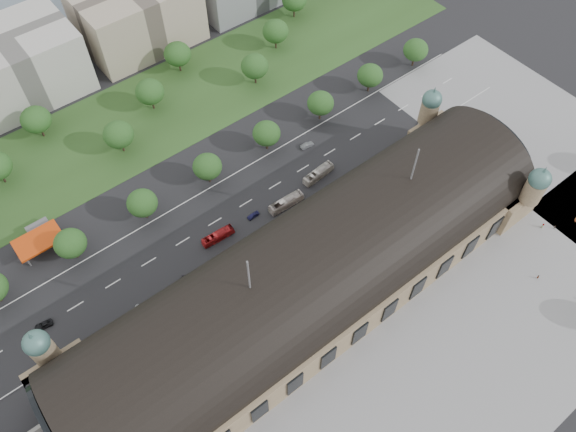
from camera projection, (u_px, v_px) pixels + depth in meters
ground at (310, 292)px, 163.39m from camera, size 900.00×900.00×0.00m
station at (312, 274)px, 155.05m from camera, size 150.00×48.40×44.30m
plaza_south at (447, 388)px, 146.79m from camera, size 190.00×48.00×0.12m
plaza_east at (532, 134)px, 200.55m from camera, size 56.00×100.00×0.12m
road_slab at (183, 241)px, 173.63m from camera, size 260.00×26.00×0.10m
grass_belt at (113, 133)px, 200.69m from camera, size 300.00×45.00×0.10m
petrol_station at (39, 235)px, 171.53m from camera, size 14.00×13.00×5.05m
office_3 at (16, 66)px, 203.91m from camera, size 45.00×32.00×24.00m
office_4 at (137, 15)px, 221.95m from camera, size 45.00×32.00×24.00m
tree_row_3 at (70, 243)px, 164.39m from camera, size 9.60×9.60×11.52m
tree_row_4 at (142, 203)px, 173.05m from camera, size 9.60×9.60×11.52m
tree_row_5 at (207, 167)px, 181.70m from camera, size 9.60×9.60×11.52m
tree_row_6 at (266, 133)px, 190.36m from camera, size 9.60×9.60×11.52m
tree_row_7 at (321, 103)px, 199.02m from camera, size 9.60×9.60×11.52m
tree_row_8 at (370, 75)px, 207.68m from camera, size 9.60×9.60×11.52m
tree_row_9 at (416, 50)px, 216.34m from camera, size 9.60×9.60×11.52m
tree_belt_5 at (36, 119)px, 193.38m from camera, size 10.40×10.40×12.48m
tree_belt_6 at (118, 134)px, 189.21m from camera, size 10.40×10.40×12.48m
tree_belt_7 at (150, 92)px, 201.57m from camera, size 10.40×10.40×12.48m
tree_belt_8 at (177, 54)px, 213.94m from camera, size 10.40×10.40×12.48m
tree_belt_9 at (255, 66)px, 209.77m from camera, size 10.40×10.40×12.48m
tree_belt_10 at (276, 31)px, 222.14m from camera, size 10.40×10.40×12.48m
tree_belt_11 at (294, 0)px, 234.50m from camera, size 10.40×10.40×12.48m
traffic_car_2 at (44, 325)px, 156.51m from camera, size 5.27×2.97×1.39m
traffic_car_4 at (253, 215)px, 178.59m from camera, size 4.20×1.76×1.42m
traffic_car_5 at (307, 145)px, 196.16m from camera, size 5.04×2.15×1.62m
traffic_car_6 at (424, 123)px, 202.73m from camera, size 4.85×2.34×1.33m
parked_car_0 at (47, 370)px, 148.93m from camera, size 4.72×3.48×1.48m
parked_car_1 at (102, 340)px, 153.85m from camera, size 5.57×4.55×1.41m
parked_car_2 at (89, 350)px, 152.11m from camera, size 5.81×4.39×1.57m
parked_car_3 at (152, 318)px, 157.78m from camera, size 4.80×3.54×1.52m
parked_car_4 at (92, 350)px, 152.13m from camera, size 4.46×4.01×1.47m
parked_car_5 at (136, 313)px, 158.67m from camera, size 5.57×4.97×1.43m
parked_car_6 at (181, 284)px, 163.97m from camera, size 5.56×4.67×1.52m
bus_west at (218, 236)px, 173.02m from camera, size 10.84×3.10×2.98m
bus_mid at (286, 202)px, 180.32m from camera, size 12.50×3.42×3.45m
bus_east at (318, 174)px, 187.44m from camera, size 12.38×3.87×3.39m
pedestrian_0 at (543, 226)px, 175.86m from camera, size 1.06×0.73×1.98m
pedestrian_1 at (538, 277)px, 165.31m from camera, size 0.69×0.75×1.71m
pedestrian_2 at (555, 227)px, 175.81m from camera, size 0.58×0.87×1.67m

